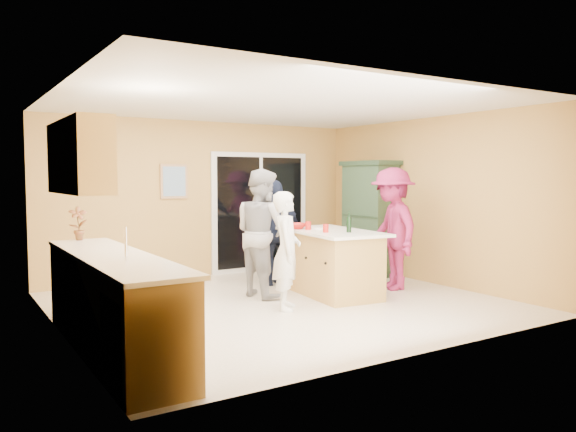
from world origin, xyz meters
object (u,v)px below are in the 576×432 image
woman_navy (276,232)px  green_hutch (370,219)px  woman_white (287,251)px  woman_grey (262,233)px  kitchen_island (331,264)px  woman_magenta (392,229)px

woman_navy → green_hutch: bearing=177.2°
woman_white → woman_grey: (0.13, 0.87, 0.15)m
green_hutch → kitchen_island: bearing=-146.9°
woman_magenta → woman_grey: bearing=-92.1°
green_hutch → woman_magenta: size_ratio=1.07×
woman_white → woman_navy: bearing=8.0°
woman_white → woman_magenta: 2.04m
kitchen_island → green_hutch: bearing=39.2°
woman_white → woman_magenta: size_ratio=0.82×
woman_white → woman_navy: (0.73, 1.49, 0.07)m
kitchen_island → green_hutch: (1.59, 1.04, 0.52)m
kitchen_island → green_hutch: 1.97m
woman_white → woman_grey: woman_grey is taller
kitchen_island → woman_magenta: bearing=-3.4°
green_hutch → woman_magenta: 1.34m
green_hutch → woman_navy: 1.88m
woman_grey → woman_navy: woman_grey is taller
woman_grey → woman_magenta: 1.98m
woman_white → woman_grey: bearing=25.4°
kitchen_island → woman_white: woman_white is taller
green_hutch → woman_white: bearing=-150.6°
woman_white → woman_navy: woman_navy is taller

